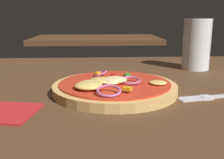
% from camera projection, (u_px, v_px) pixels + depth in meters
% --- Properties ---
extents(dining_table, '(1.20, 0.87, 0.03)m').
position_uv_depth(dining_table, '(96.00, 102.00, 0.50)').
color(dining_table, '#4C301C').
rests_on(dining_table, ground).
extents(pizza, '(0.23, 0.23, 0.03)m').
position_uv_depth(pizza, '(112.00, 87.00, 0.50)').
color(pizza, tan).
rests_on(pizza, dining_table).
extents(fork, '(0.20, 0.05, 0.01)m').
position_uv_depth(fork, '(224.00, 96.00, 0.47)').
color(fork, silver).
rests_on(fork, dining_table).
extents(beer_glass, '(0.07, 0.07, 0.13)m').
position_uv_depth(beer_glass, '(195.00, 46.00, 0.71)').
color(beer_glass, silver).
rests_on(beer_glass, dining_table).
extents(background_table, '(0.82, 0.48, 0.03)m').
position_uv_depth(background_table, '(95.00, 39.00, 1.76)').
color(background_table, '#4C301C').
rests_on(background_table, ground).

